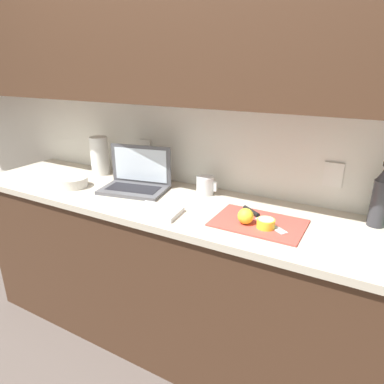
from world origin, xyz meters
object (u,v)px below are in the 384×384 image
(laptop, at_px, (137,179))
(bottle_green_soda, at_px, (381,197))
(paper_towel_roll, at_px, (100,156))
(lemon_whole_beside, at_px, (246,216))
(bowl_white, at_px, (74,182))
(cutting_board, at_px, (258,223))
(measuring_cup, at_px, (205,185))
(lemon_half_cut, at_px, (266,223))
(knife, at_px, (256,215))

(laptop, relative_size, bottle_green_soda, 1.38)
(bottle_green_soda, distance_m, paper_towel_roll, 1.64)
(lemon_whole_beside, bearing_deg, bowl_white, -179.88)
(cutting_board, distance_m, measuring_cup, 0.45)
(cutting_board, distance_m, lemon_whole_beside, 0.08)
(lemon_whole_beside, height_order, bottle_green_soda, bottle_green_soda)
(cutting_board, bearing_deg, laptop, 172.23)
(laptop, distance_m, lemon_half_cut, 0.83)
(knife, distance_m, lemon_whole_beside, 0.10)
(cutting_board, relative_size, paper_towel_roll, 1.64)
(knife, relative_size, measuring_cup, 2.19)
(knife, xyz_separation_m, bowl_white, (-1.10, -0.10, 0.01))
(lemon_half_cut, relative_size, paper_towel_roll, 0.32)
(bottle_green_soda, bearing_deg, laptop, -173.82)
(lemon_whole_beside, distance_m, bowl_white, 1.08)
(lemon_whole_beside, bearing_deg, laptop, 168.48)
(lemon_whole_beside, bearing_deg, measuring_cup, 141.60)
(cutting_board, height_order, bottle_green_soda, bottle_green_soda)
(cutting_board, height_order, paper_towel_roll, paper_towel_roll)
(measuring_cup, bearing_deg, cutting_board, -30.31)
(cutting_board, relative_size, knife, 1.56)
(cutting_board, relative_size, bowl_white, 2.45)
(laptop, distance_m, knife, 0.75)
(knife, xyz_separation_m, lemon_half_cut, (0.07, -0.09, 0.01))
(knife, relative_size, lemon_half_cut, 3.29)
(bowl_white, bearing_deg, paper_towel_roll, 98.87)
(cutting_board, relative_size, lemon_half_cut, 5.11)
(cutting_board, bearing_deg, lemon_half_cut, -41.13)
(cutting_board, xyz_separation_m, bowl_white, (-1.13, -0.04, 0.02))
(measuring_cup, distance_m, bowl_white, 0.79)
(knife, bearing_deg, lemon_half_cut, -17.14)
(lemon_whole_beside, relative_size, paper_towel_roll, 0.29)
(laptop, height_order, lemon_whole_beside, laptop)
(bowl_white, bearing_deg, laptop, 23.02)
(cutting_board, bearing_deg, bowl_white, -177.74)
(bottle_green_soda, bearing_deg, knife, -159.53)
(bottle_green_soda, height_order, measuring_cup, bottle_green_soda)
(cutting_board, bearing_deg, bottle_green_soda, 27.22)
(knife, bearing_deg, bowl_white, -140.50)
(measuring_cup, relative_size, bowl_white, 0.72)
(lemon_whole_beside, relative_size, bottle_green_soda, 0.24)
(lemon_whole_beside, distance_m, paper_towel_roll, 1.16)
(bottle_green_soda, relative_size, paper_towel_roll, 1.19)
(lemon_half_cut, relative_size, bowl_white, 0.48)
(laptop, height_order, bottle_green_soda, bottle_green_soda)
(laptop, height_order, paper_towel_roll, paper_towel_roll)
(lemon_half_cut, height_order, bottle_green_soda, bottle_green_soda)
(bottle_green_soda, distance_m, measuring_cup, 0.86)
(bowl_white, bearing_deg, lemon_half_cut, 0.26)
(lemon_whole_beside, xyz_separation_m, paper_towel_roll, (-1.12, 0.27, 0.08))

